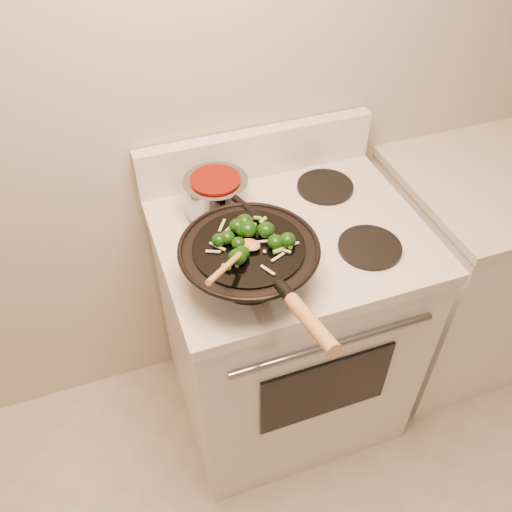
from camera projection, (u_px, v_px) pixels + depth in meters
name	position (u px, v px, depth m)	size (l,w,h in m)	color
stove	(285.00, 325.00, 1.91)	(0.78, 0.67, 1.08)	silver
counter_unit	(488.00, 264.00, 2.15)	(0.85, 0.62, 0.91)	white
wok	(250.00, 261.00, 1.39)	(0.36, 0.60, 0.21)	black
stirfry	(249.00, 237.00, 1.36)	(0.23, 0.24, 0.04)	black
wooden_spoon	(239.00, 255.00, 1.29)	(0.19, 0.21, 0.10)	#AC7944
saucepan	(217.00, 195.00, 1.60)	(0.19, 0.30, 0.11)	gray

